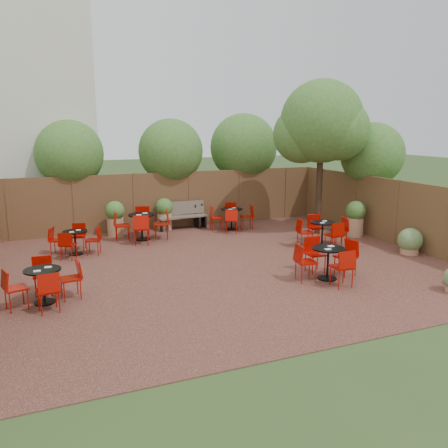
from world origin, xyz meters
name	(u,v)px	position (x,y,z in m)	size (l,w,h in m)	color
ground	(214,266)	(0.00, 0.00, 0.00)	(80.00, 80.00, 0.00)	#354F23
courtyard_paving	(214,266)	(0.00, 0.00, 0.01)	(12.00, 10.00, 0.02)	#3D1D18
fence_back	(163,201)	(0.00, 5.00, 1.00)	(12.00, 0.08, 2.00)	brown
fence_right	(397,213)	(6.00, 0.00, 1.00)	(0.08, 10.00, 2.00)	brown
neighbour_building	(19,115)	(-4.50, 8.00, 4.00)	(5.00, 4.00, 8.00)	beige
overhang_foliage	(129,157)	(-1.61, 2.57, 2.72)	(15.74, 10.97, 2.73)	#396721
courtyard_tree	(322,126)	(4.60, 2.15, 3.59)	(2.82, 2.72, 5.07)	black
park_bench_left	(178,216)	(0.44, 4.63, 0.50)	(1.53, 0.60, 0.92)	brown
park_bench_right	(184,215)	(0.66, 4.63, 0.51)	(1.55, 0.50, 0.96)	brown
bistro_tables	(199,238)	(0.05, 1.30, 0.46)	(9.48, 7.39, 0.96)	black
planters	(180,218)	(0.18, 3.58, 0.63)	(11.62, 3.96, 1.17)	#AE7B57
low_shrubs	(435,257)	(5.04, -2.46, 0.34)	(1.99, 3.39, 0.75)	#AE7B57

